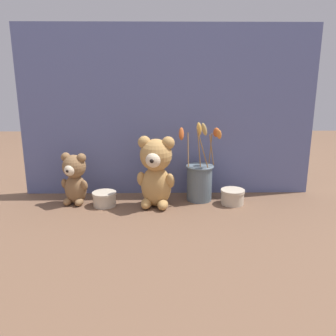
# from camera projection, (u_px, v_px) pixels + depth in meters

# --- Properties ---
(ground_plane) EXTENTS (4.00, 4.00, 0.00)m
(ground_plane) POSITION_uv_depth(u_px,v_px,m) (168.00, 205.00, 1.50)
(ground_plane) COLOR brown
(backdrop_wall) EXTENTS (1.30, 0.02, 0.75)m
(backdrop_wall) POSITION_uv_depth(u_px,v_px,m) (167.00, 112.00, 1.57)
(backdrop_wall) COLOR slate
(backdrop_wall) RESTS_ON ground
(teddy_bear_large) EXTENTS (0.17, 0.15, 0.30)m
(teddy_bear_large) POSITION_uv_depth(u_px,v_px,m) (156.00, 171.00, 1.45)
(teddy_bear_large) COLOR tan
(teddy_bear_large) RESTS_ON ground
(teddy_bear_medium) EXTENTS (0.12, 0.11, 0.22)m
(teddy_bear_medium) POSITION_uv_depth(u_px,v_px,m) (75.00, 178.00, 1.49)
(teddy_bear_medium) COLOR olive
(teddy_bear_medium) RESTS_ON ground
(flower_vase) EXTENTS (0.18, 0.14, 0.35)m
(flower_vase) POSITION_uv_depth(u_px,v_px,m) (200.00, 179.00, 1.54)
(flower_vase) COLOR slate
(flower_vase) RESTS_ON ground
(decorative_tin_tall) EXTENTS (0.10, 0.10, 0.06)m
(decorative_tin_tall) POSITION_uv_depth(u_px,v_px,m) (232.00, 197.00, 1.51)
(decorative_tin_tall) COLOR beige
(decorative_tin_tall) RESTS_ON ground
(decorative_tin_short) EXTENTS (0.10, 0.10, 0.06)m
(decorative_tin_short) POSITION_uv_depth(u_px,v_px,m) (104.00, 199.00, 1.49)
(decorative_tin_short) COLOR beige
(decorative_tin_short) RESTS_ON ground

